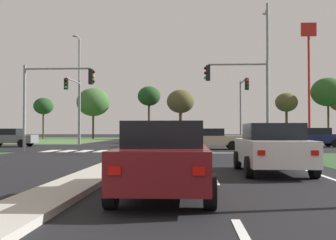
{
  "coord_description": "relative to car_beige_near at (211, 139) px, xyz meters",
  "views": [
    {
      "loc": [
        2.78,
        -2.15,
        1.41
      ],
      "look_at": [
        0.92,
        34.41,
        2.28
      ],
      "focal_mm": 44.21,
      "sensor_mm": 36.0,
      "label": 1
    }
  ],
  "objects": [
    {
      "name": "street_lamp_second",
      "position": [
        4.03,
        -0.34,
        4.98
      ],
      "size": [
        0.63,
        2.15,
        10.41
      ],
      "color": "gray",
      "rests_on": "ground"
    },
    {
      "name": "car_navy_fourth",
      "position": [
        8.82,
        4.54,
        0.03
      ],
      "size": [
        4.24,
        1.97,
        1.57
      ],
      "rotation": [
        0.0,
        0.0,
        1.57
      ],
      "color": "#161E47",
      "rests_on": "ground"
    },
    {
      "name": "crosswalk_bar_fourth",
      "position": [
        -7.3,
        -3.03,
        -0.77
      ],
      "size": [
        0.7,
        2.8,
        0.01
      ],
      "primitive_type": "cube",
      "color": "silver",
      "rests_on": "ground"
    },
    {
      "name": "crosswalk_bar_third",
      "position": [
        -8.45,
        -3.03,
        -0.77
      ],
      "size": [
        0.7,
        2.8,
        0.01
      ],
      "primitive_type": "cube",
      "color": "silver",
      "rests_on": "ground"
    },
    {
      "name": "traffic_signal_near_left",
      "position": [
        -10.29,
        -4.43,
        3.03
      ],
      "size": [
        4.59,
        0.32,
        5.52
      ],
      "color": "gray",
      "rests_on": "ground"
    },
    {
      "name": "treeline_fifth",
      "position": [
        13.95,
        36.62,
        4.96
      ],
      "size": [
        3.54,
        3.54,
        7.3
      ],
      "color": "#423323",
      "rests_on": "ground"
    },
    {
      "name": "edge_line_right",
      "position": [
        2.5,
        -15.83,
        -0.77
      ],
      "size": [
        0.14,
        24.0,
        0.01
      ],
      "primitive_type": "cube",
      "color": "silver",
      "rests_on": "ground"
    },
    {
      "name": "median_island_near",
      "position": [
        -4.35,
        -16.83,
        -0.7
      ],
      "size": [
        1.2,
        22.0,
        0.14
      ],
      "primitive_type": "cube",
      "color": "#ADA89E",
      "rests_on": "ground"
    },
    {
      "name": "street_lamp_third",
      "position": [
        -12.71,
        11.2,
        5.14
      ],
      "size": [
        0.56,
        2.24,
        10.71
      ],
      "color": "gray",
      "rests_on": "ground"
    },
    {
      "name": "traffic_signal_near_right",
      "position": [
        1.85,
        -4.43,
        3.11
      ],
      "size": [
        3.99,
        0.32,
        5.7
      ],
      "color": "gray",
      "rests_on": "ground"
    },
    {
      "name": "lane_dash_third",
      "position": [
        -0.85,
        -12.46,
        -0.77
      ],
      "size": [
        0.14,
        2.0,
        0.01
      ],
      "primitive_type": "cube",
      "color": "silver",
      "rests_on": "ground"
    },
    {
      "name": "car_silver_eighth",
      "position": [
        -4.09,
        3.82,
        0.01
      ],
      "size": [
        4.25,
        1.96,
        1.53
      ],
      "rotation": [
        0.0,
        0.0,
        1.57
      ],
      "color": "#B7B7BC",
      "rests_on": "ground"
    },
    {
      "name": "crosswalk_bar_seventh",
      "position": [
        -3.85,
        -3.03,
        -0.77
      ],
      "size": [
        0.7,
        2.8,
        0.01
      ],
      "primitive_type": "cube",
      "color": "silver",
      "rests_on": "ground"
    },
    {
      "name": "fastfood_pole_sign",
      "position": [
        12.79,
        20.12,
        9.4
      ],
      "size": [
        1.8,
        0.4,
        14.25
      ],
      "color": "red",
      "rests_on": "ground"
    },
    {
      "name": "crosswalk_bar_fifth",
      "position": [
        -6.15,
        -3.03,
        -0.77
      ],
      "size": [
        0.7,
        2.8,
        0.01
      ],
      "primitive_type": "cube",
      "color": "silver",
      "rests_on": "ground"
    },
    {
      "name": "treeline_near",
      "position": [
        -25.49,
        36.73,
        4.51
      ],
      "size": [
        3.22,
        3.22,
        6.69
      ],
      "color": "#423323",
      "rests_on": "ground"
    },
    {
      "name": "treeline_fourth",
      "position": [
        -2.86,
        33.24,
        4.94
      ],
      "size": [
        4.23,
        4.23,
        7.57
      ],
      "color": "#423323",
      "rests_on": "ground"
    },
    {
      "name": "median_island_far",
      "position": [
        -4.35,
        27.17,
        -0.7
      ],
      "size": [
        1.2,
        36.0,
        0.14
      ],
      "primitive_type": "cube",
      "color": "gray",
      "rests_on": "ground"
    },
    {
      "name": "stop_bar_near",
      "position": [
        -0.55,
        -4.83,
        -0.77
      ],
      "size": [
        6.4,
        0.5,
        0.01
      ],
      "primitive_type": "cube",
      "color": "silver",
      "rests_on": "ground"
    },
    {
      "name": "treeline_seventh",
      "position": [
        20.26,
        35.92,
        6.56
      ],
      "size": [
        5.3,
        5.3,
        9.61
      ],
      "color": "#423323",
      "rests_on": "ground"
    },
    {
      "name": "car_red_second",
      "position": [
        -6.67,
        14.17,
        -0.01
      ],
      "size": [
        2.1,
        4.32,
        1.48
      ],
      "rotation": [
        0.0,
        0.0,
        3.14
      ],
      "color": "#A31919",
      "rests_on": "ground"
    },
    {
      "name": "traffic_signal_far_right",
      "position": [
        3.25,
        7.22,
        3.32
      ],
      "size": [
        0.32,
        4.5,
        5.98
      ],
      "color": "gray",
      "rests_on": "ground"
    },
    {
      "name": "lane_dash_second",
      "position": [
        -0.85,
        -18.46,
        -0.77
      ],
      "size": [
        0.14,
        2.0,
        0.01
      ],
      "primitive_type": "cube",
      "color": "silver",
      "rests_on": "ground"
    },
    {
      "name": "car_beige_near",
      "position": [
        0.0,
        0.0,
        0.0
      ],
      "size": [
        4.51,
        2.03,
        1.5
      ],
      "rotation": [
        0.0,
        0.0,
        -1.57
      ],
      "color": "#BCAD8E",
      "rests_on": "ground"
    },
    {
      "name": "car_grey_fifth",
      "position": [
        -16.45,
        3.6,
        0.0
      ],
      "size": [
        4.22,
        1.96,
        1.51
      ],
      "rotation": [
        0.0,
        0.0,
        -1.57
      ],
      "color": "slate",
      "rests_on": "ground"
    },
    {
      "name": "treeline_third",
      "position": [
        -8.07,
        36.94,
        6.07
      ],
      "size": [
        3.72,
        3.72,
        8.49
      ],
      "color": "#423323",
      "rests_on": "ground"
    },
    {
      "name": "traffic_signal_far_left",
      "position": [
        -11.95,
        7.14,
        3.39
      ],
      "size": [
        0.32,
        4.73,
        6.07
      ],
      "color": "gray",
      "rests_on": "ground"
    },
    {
      "name": "lane_dash_near",
      "position": [
        -0.85,
        -24.46,
        -0.77
      ],
      "size": [
        0.14,
        2.0,
        0.01
      ],
      "primitive_type": "cube",
      "color": "silver",
      "rests_on": "ground"
    },
    {
      "name": "ground_plane",
      "position": [
        -4.35,
        2.17,
        -0.77
      ],
      "size": [
        200.0,
        200.0,
        0.0
      ],
      "primitive_type": "plane",
      "color": "black"
    },
    {
      "name": "crosswalk_bar_eighth",
      "position": [
        -2.7,
        -3.03,
        -0.77
      ],
      "size": [
        0.7,
        2.8,
        0.01
      ],
      "primitive_type": "cube",
      "color": "silver",
      "rests_on": "ground"
    },
    {
      "name": "car_black_third",
      "position": [
        -1.92,
        -10.32,
        0.01
      ],
      "size": [
        2.04,
        4.43,
        1.53
      ],
      "color": "black",
      "rests_on": "ground"
    },
    {
      "name": "crosswalk_bar_sixth",
      "position": [
        -5.0,
        -3.03,
        -0.77
      ],
      "size": [
        0.7,
        2.8,
        0.01
      ],
      "primitive_type": "cube",
      "color": "silver",
      "rests_on": "ground"
    },
    {
      "name": "car_white_seventh",
      "position": [
        1.1,
        -16.46,
        0.05
      ],
      "size": [
        2.1,
        4.45,
        1.61
      ],
      "color": "silver",
      "rests_on": "ground"
    },
    {
      "name": "crosswalk_bar_near",
      "position": [
        -10.75,
        -3.03,
        -0.77
      ],
      "size": [
        0.7,
        2.8,
        0.01
      ],
      "primitive_type": "cube",
      "color": "silver",
      "rests_on": "ground"
    },
    {
      "name": "pedestrian_at_median",
      "position": [
        -4.14,
        14.83,
        0.54
      ],
      "size": [
        0.34,
        0.34,
        1.91
      ],
      "rotation": [
        0.0,
        0.0,
        0.46
      ],
      "color": "#9E8966",
      "rests_on": "median_island_far"
    },
    {
      "name": "crosswalk_bar_second",
      "position": [
        -9.6,
        -3.03,
        -0.77
      ],
      "size": [
        0.7,
        2.8,
        0.01
      ],
      "primitive_type": "cube",
      "color": "silver",
      "rests_on": "ground"
    },
    {
      "name": "car_maroon_sixth",
      "position": [
        -2.09,
        -21.3,
        0.03
      ],
      "size": [
        1.97,
        4.45,
        1.58
      ],
      "color": "maroon",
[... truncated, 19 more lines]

